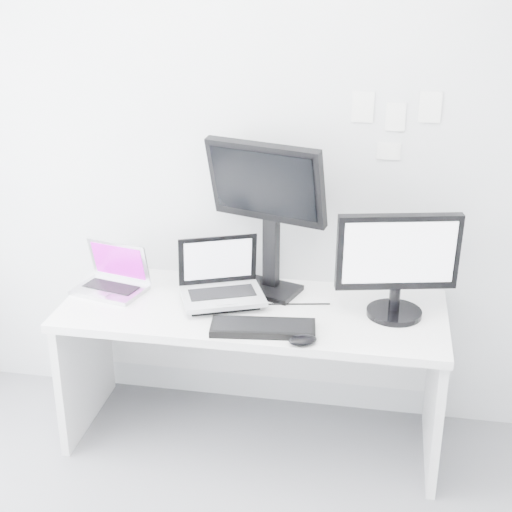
# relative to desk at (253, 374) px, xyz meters

# --- Properties ---
(back_wall) EXTENTS (3.60, 0.00, 3.60)m
(back_wall) POSITION_rel_desk_xyz_m (0.00, 0.35, 0.99)
(back_wall) COLOR silver
(back_wall) RESTS_ON ground
(desk) EXTENTS (1.80, 0.70, 0.73)m
(desk) POSITION_rel_desk_xyz_m (0.00, 0.00, 0.00)
(desk) COLOR white
(desk) RESTS_ON ground
(macbook) EXTENTS (0.38, 0.32, 0.25)m
(macbook) POSITION_rel_desk_xyz_m (-0.72, 0.04, 0.49)
(macbook) COLOR #AEAEB3
(macbook) RESTS_ON desk
(speaker) EXTENTS (0.10, 0.10, 0.18)m
(speaker) POSITION_rel_desk_xyz_m (-0.34, 0.24, 0.46)
(speaker) COLOR black
(speaker) RESTS_ON desk
(dell_laptop) EXTENTS (0.46, 0.42, 0.32)m
(dell_laptop) POSITION_rel_desk_xyz_m (-0.14, 0.00, 0.52)
(dell_laptop) COLOR #B4B6BB
(dell_laptop) RESTS_ON desk
(rear_monitor) EXTENTS (0.61, 0.38, 0.78)m
(rear_monitor) POSITION_rel_desk_xyz_m (0.04, 0.18, 0.76)
(rear_monitor) COLOR black
(rear_monitor) RESTS_ON desk
(samsung_monitor) EXTENTS (0.59, 0.37, 0.51)m
(samsung_monitor) POSITION_rel_desk_xyz_m (0.65, 0.04, 0.62)
(samsung_monitor) COLOR black
(samsung_monitor) RESTS_ON desk
(keyboard) EXTENTS (0.48, 0.22, 0.03)m
(keyboard) POSITION_rel_desk_xyz_m (0.09, -0.22, 0.38)
(keyboard) COLOR black
(keyboard) RESTS_ON desk
(mouse) EXTENTS (0.15, 0.12, 0.04)m
(mouse) POSITION_rel_desk_xyz_m (0.27, -0.31, 0.39)
(mouse) COLOR black
(mouse) RESTS_ON desk
(wall_note_0) EXTENTS (0.10, 0.00, 0.14)m
(wall_note_0) POSITION_rel_desk_xyz_m (0.45, 0.34, 1.26)
(wall_note_0) COLOR white
(wall_note_0) RESTS_ON back_wall
(wall_note_1) EXTENTS (0.09, 0.00, 0.13)m
(wall_note_1) POSITION_rel_desk_xyz_m (0.60, 0.34, 1.22)
(wall_note_1) COLOR white
(wall_note_1) RESTS_ON back_wall
(wall_note_2) EXTENTS (0.10, 0.00, 0.14)m
(wall_note_2) POSITION_rel_desk_xyz_m (0.75, 0.34, 1.26)
(wall_note_2) COLOR white
(wall_note_2) RESTS_ON back_wall
(wall_note_3) EXTENTS (0.11, 0.00, 0.08)m
(wall_note_3) POSITION_rel_desk_xyz_m (0.58, 0.34, 1.05)
(wall_note_3) COLOR white
(wall_note_3) RESTS_ON back_wall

